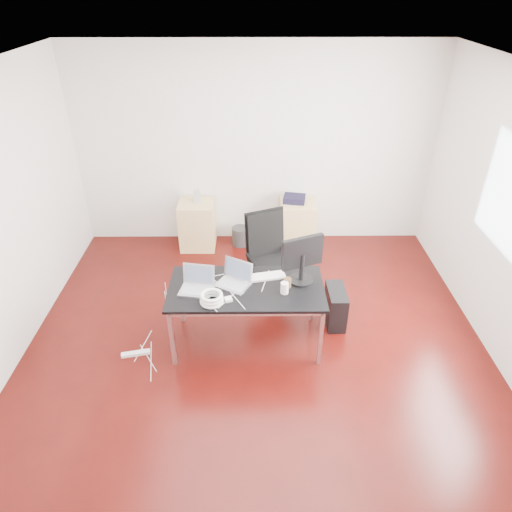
{
  "coord_description": "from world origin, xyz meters",
  "views": [
    {
      "loc": [
        -0.03,
        -3.67,
        3.48
      ],
      "look_at": [
        0.0,
        0.55,
        0.85
      ],
      "focal_mm": 32.0,
      "sensor_mm": 36.0,
      "label": 1
    }
  ],
  "objects_px": {
    "filing_cabinet_right": "(297,224)",
    "pc_tower": "(335,306)",
    "desk": "(246,291)",
    "filing_cabinet_left": "(197,224)",
    "office_chair": "(270,253)"
  },
  "relations": [
    {
      "from": "filing_cabinet_right",
      "to": "pc_tower",
      "type": "xyz_separation_m",
      "value": [
        0.3,
        -1.77,
        -0.13
      ]
    },
    {
      "from": "desk",
      "to": "pc_tower",
      "type": "distance_m",
      "value": 1.16
    },
    {
      "from": "filing_cabinet_left",
      "to": "pc_tower",
      "type": "distance_m",
      "value": 2.5
    },
    {
      "from": "pc_tower",
      "to": "filing_cabinet_right",
      "type": "bearing_deg",
      "value": 98.81
    },
    {
      "from": "desk",
      "to": "filing_cabinet_right",
      "type": "distance_m",
      "value": 2.24
    },
    {
      "from": "desk",
      "to": "filing_cabinet_right",
      "type": "bearing_deg",
      "value": 71.03
    },
    {
      "from": "filing_cabinet_left",
      "to": "filing_cabinet_right",
      "type": "height_order",
      "value": "same"
    },
    {
      "from": "office_chair",
      "to": "filing_cabinet_right",
      "type": "xyz_separation_m",
      "value": [
        0.45,
        1.22,
        -0.26
      ]
    },
    {
      "from": "filing_cabinet_left",
      "to": "pc_tower",
      "type": "height_order",
      "value": "filing_cabinet_left"
    },
    {
      "from": "office_chair",
      "to": "filing_cabinet_right",
      "type": "height_order",
      "value": "office_chair"
    },
    {
      "from": "office_chair",
      "to": "filing_cabinet_left",
      "type": "height_order",
      "value": "office_chair"
    },
    {
      "from": "office_chair",
      "to": "filing_cabinet_left",
      "type": "distance_m",
      "value": 1.61
    },
    {
      "from": "desk",
      "to": "filing_cabinet_left",
      "type": "distance_m",
      "value": 2.24
    },
    {
      "from": "filing_cabinet_left",
      "to": "desk",
      "type": "bearing_deg",
      "value": -70.51
    },
    {
      "from": "office_chair",
      "to": "filing_cabinet_right",
      "type": "relative_size",
      "value": 1.54
    }
  ]
}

